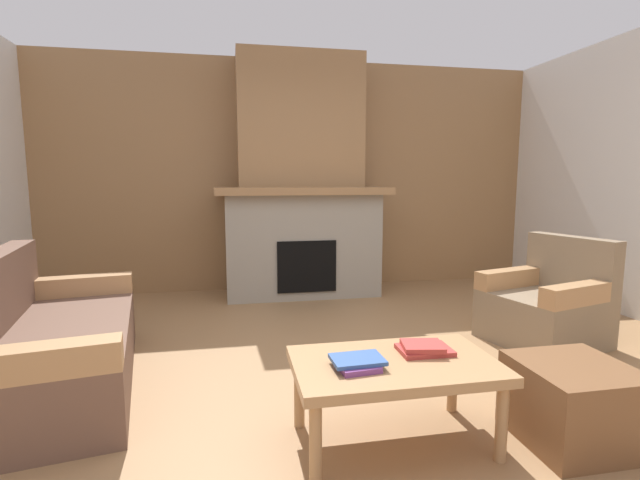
{
  "coord_description": "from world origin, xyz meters",
  "views": [
    {
      "loc": [
        -0.78,
        -2.53,
        1.31
      ],
      "look_at": [
        -0.15,
        0.7,
        0.87
      ],
      "focal_mm": 25.57,
      "sensor_mm": 36.0,
      "label": 1
    }
  ],
  "objects": [
    {
      "name": "ground",
      "position": [
        0.0,
        0.0,
        0.0
      ],
      "size": [
        9.0,
        9.0,
        0.0
      ],
      "primitive_type": "plane",
      "color": "#9E754C"
    },
    {
      "name": "wall_back_wood_panel",
      "position": [
        0.0,
        3.0,
        1.35
      ],
      "size": [
        6.0,
        0.12,
        2.7
      ],
      "primitive_type": "cube",
      "color": "#997047",
      "rests_on": "ground"
    },
    {
      "name": "fireplace",
      "position": [
        0.0,
        2.62,
        1.16
      ],
      "size": [
        1.9,
        0.82,
        2.7
      ],
      "color": "gray",
      "rests_on": "ground"
    },
    {
      "name": "couch",
      "position": [
        -1.93,
        0.48,
        0.29
      ],
      "size": [
        1.14,
        1.92,
        0.85
      ],
      "color": "brown",
      "rests_on": "ground"
    },
    {
      "name": "armchair",
      "position": [
        1.71,
        0.64,
        0.29
      ],
      "size": [
        0.93,
        0.93,
        0.85
      ],
      "color": "#847056",
      "rests_on": "ground"
    },
    {
      "name": "coffee_table",
      "position": [
        -0.01,
        -0.5,
        0.38
      ],
      "size": [
        1.0,
        0.6,
        0.43
      ],
      "color": "tan",
      "rests_on": "ground"
    },
    {
      "name": "ottoman",
      "position": [
        0.88,
        -0.66,
        0.2
      ],
      "size": [
        0.52,
        0.52,
        0.4
      ],
      "primitive_type": "cube",
      "color": "brown",
      "rests_on": "ground"
    },
    {
      "name": "book_stack_near_edge",
      "position": [
        -0.21,
        -0.55,
        0.45
      ],
      "size": [
        0.25,
        0.21,
        0.05
      ],
      "color": "#7A3D84",
      "rests_on": "coffee_table"
    },
    {
      "name": "book_stack_center",
      "position": [
        0.17,
        -0.43,
        0.45
      ],
      "size": [
        0.27,
        0.2,
        0.05
      ],
      "color": "#B23833",
      "rests_on": "coffee_table"
    }
  ]
}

